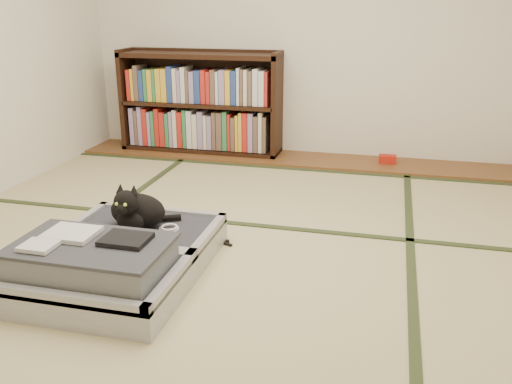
# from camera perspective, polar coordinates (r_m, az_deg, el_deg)

# --- Properties ---
(floor) EXTENTS (4.50, 4.50, 0.00)m
(floor) POSITION_cam_1_polar(r_m,az_deg,el_deg) (3.16, -2.43, -6.24)
(floor) COLOR tan
(floor) RESTS_ON ground
(wood_strip) EXTENTS (4.00, 0.50, 0.02)m
(wood_strip) POSITION_cam_1_polar(r_m,az_deg,el_deg) (4.99, 4.06, 3.52)
(wood_strip) COLOR brown
(wood_strip) RESTS_ON ground
(red_item) EXTENTS (0.15, 0.09, 0.07)m
(red_item) POSITION_cam_1_polar(r_m,az_deg,el_deg) (4.94, 13.67, 3.38)
(red_item) COLOR #B11B0E
(red_item) RESTS_ON wood_strip
(tatami_borders) EXTENTS (4.00, 4.50, 0.01)m
(tatami_borders) POSITION_cam_1_polar(r_m,az_deg,el_deg) (3.60, -0.22, -2.90)
(tatami_borders) COLOR #2D381E
(tatami_borders) RESTS_ON ground
(bookcase) EXTENTS (1.52, 0.35, 0.97)m
(bookcase) POSITION_cam_1_polar(r_m,az_deg,el_deg) (5.19, -5.85, 9.07)
(bookcase) COLOR black
(bookcase) RESTS_ON wood_strip
(suitcase) EXTENTS (0.82, 1.10, 0.32)m
(suitcase) POSITION_cam_1_polar(r_m,az_deg,el_deg) (2.91, -14.47, -6.78)
(suitcase) COLOR #A9AAAE
(suitcase) RESTS_ON floor
(cat) EXTENTS (0.37, 0.37, 0.30)m
(cat) POSITION_cam_1_polar(r_m,az_deg,el_deg) (3.09, -12.55, -1.94)
(cat) COLOR black
(cat) RESTS_ON suitcase
(cable_coil) EXTENTS (0.11, 0.11, 0.03)m
(cable_coil) POSITION_cam_1_polar(r_m,az_deg,el_deg) (3.08, -9.15, -3.78)
(cable_coil) COLOR white
(cable_coil) RESTS_ON suitcase
(hanger) EXTENTS (0.44, 0.28, 0.01)m
(hanger) POSITION_cam_1_polar(r_m,az_deg,el_deg) (3.29, -6.42, -5.15)
(hanger) COLOR black
(hanger) RESTS_ON floor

